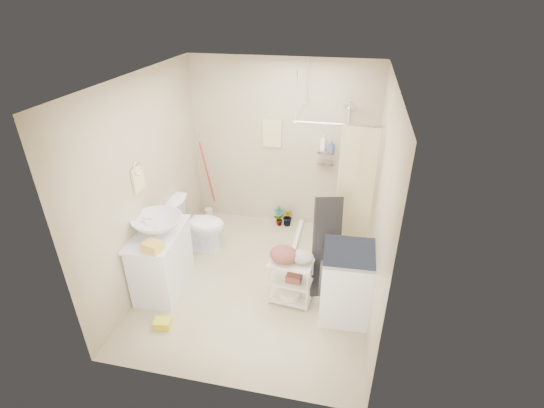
{
  "coord_description": "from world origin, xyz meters",
  "views": [
    {
      "loc": [
        1.02,
        -3.95,
        3.4
      ],
      "look_at": [
        0.13,
        0.25,
        1.04
      ],
      "focal_mm": 26.0,
      "sensor_mm": 36.0,
      "label": 1
    }
  ],
  "objects_px": {
    "toilet": "(198,224)",
    "washing_machine": "(348,283)",
    "vanity": "(162,260)",
    "laundry_rack": "(291,278)"
  },
  "relations": [
    {
      "from": "washing_machine",
      "to": "laundry_rack",
      "type": "bearing_deg",
      "value": 172.35
    },
    {
      "from": "washing_machine",
      "to": "vanity",
      "type": "bearing_deg",
      "value": 177.75
    },
    {
      "from": "toilet",
      "to": "washing_machine",
      "type": "xyz_separation_m",
      "value": [
        2.18,
        -0.91,
        0.04
      ]
    },
    {
      "from": "washing_machine",
      "to": "laundry_rack",
      "type": "distance_m",
      "value": 0.68
    },
    {
      "from": "washing_machine",
      "to": "laundry_rack",
      "type": "xyz_separation_m",
      "value": [
        -0.67,
        0.06,
        -0.09
      ]
    },
    {
      "from": "vanity",
      "to": "laundry_rack",
      "type": "bearing_deg",
      "value": -1.21
    },
    {
      "from": "vanity",
      "to": "toilet",
      "type": "relative_size",
      "value": 1.17
    },
    {
      "from": "vanity",
      "to": "toilet",
      "type": "height_order",
      "value": "vanity"
    },
    {
      "from": "toilet",
      "to": "laundry_rack",
      "type": "height_order",
      "value": "toilet"
    },
    {
      "from": "toilet",
      "to": "vanity",
      "type": "bearing_deg",
      "value": 171.82
    }
  ]
}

